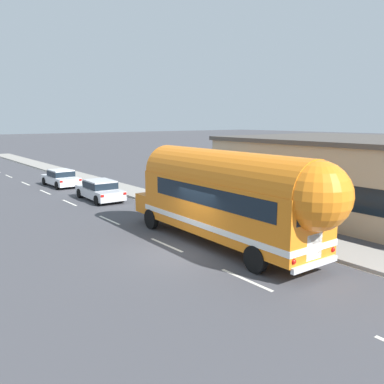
{
  "coord_description": "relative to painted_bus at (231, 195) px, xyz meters",
  "views": [
    {
      "loc": [
        -9.35,
        -12.82,
        5.38
      ],
      "look_at": [
        2.09,
        2.09,
        2.0
      ],
      "focal_mm": 37.61,
      "sensor_mm": 36.0,
      "label": 1
    }
  ],
  "objects": [
    {
      "name": "ground_plane",
      "position": [
        -1.96,
        0.74,
        -2.3
      ],
      "size": [
        300.0,
        300.0,
        0.0
      ],
      "primitive_type": "plane",
      "color": "#424247"
    },
    {
      "name": "lane_markings",
      "position": [
        0.83,
        13.57,
        -2.3
      ],
      "size": [
        4.1,
        80.0,
        0.01
      ],
      "color": "silver",
      "rests_on": "ground"
    },
    {
      "name": "sidewalk_slab",
      "position": [
        3.17,
        10.74,
        -2.23
      ],
      "size": [
        2.32,
        90.0,
        0.15
      ],
      "primitive_type": "cube",
      "color": "gray",
      "rests_on": "ground"
    },
    {
      "name": "roadside_building",
      "position": [
        11.22,
        0.69,
        -0.13
      ],
      "size": [
        11.61,
        14.46,
        4.34
      ],
      "color": "tan",
      "rests_on": "ground"
    },
    {
      "name": "painted_bus",
      "position": [
        0.0,
        0.0,
        0.0
      ],
      "size": [
        2.79,
        11.81,
        4.12
      ],
      "color": "orange",
      "rests_on": "ground"
    },
    {
      "name": "car_lead",
      "position": [
        0.05,
        13.0,
        -1.57
      ],
      "size": [
        2.04,
        4.6,
        1.37
      ],
      "color": "silver",
      "rests_on": "ground"
    },
    {
      "name": "car_second",
      "position": [
        -0.02,
        20.33,
        -1.57
      ],
      "size": [
        1.98,
        4.37,
        1.37
      ],
      "color": "white",
      "rests_on": "ground"
    }
  ]
}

